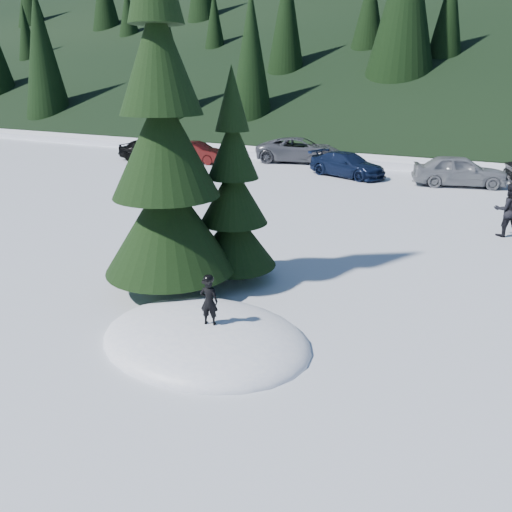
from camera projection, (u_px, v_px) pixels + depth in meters
The scene contains 12 objects.
ground at pixel (205, 341), 10.18m from camera, with size 200.00×200.00×0.00m, color white.
snow_mound at pixel (205, 341), 10.18m from camera, with size 4.48×3.52×0.96m, color white.
forest_hillside at pixel (497, 1), 50.74m from camera, with size 200.00×60.00×25.00m, color black, non-canonical shape.
spruce_tall at pixel (165, 158), 11.54m from camera, with size 3.20×3.20×8.60m.
spruce_short at pixel (233, 202), 12.66m from camera, with size 2.20×2.20×5.37m.
child_skier at pixel (209, 301), 9.69m from camera, with size 0.35×0.23×0.97m, color black.
adult_0 at pixel (508, 210), 16.66m from camera, with size 0.88×0.69×1.82m, color black.
car_0 at pixel (149, 150), 32.13m from camera, with size 1.65×4.11×1.40m, color black.
car_1 at pixel (196, 152), 31.45m from camera, with size 1.37×3.94×1.30m, color #3F0C0B.
car_2 at pixel (300, 150), 31.61m from camera, with size 2.55×5.53×1.54m, color #53545B.
car_3 at pixel (347, 165), 26.99m from camera, with size 1.80×4.42×1.28m, color #0E1834.
car_4 at pixel (459, 171), 24.59m from camera, with size 1.79×4.45×1.52m, color gray.
Camera 1 is at (5.19, -7.43, 5.05)m, focal length 35.00 mm.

